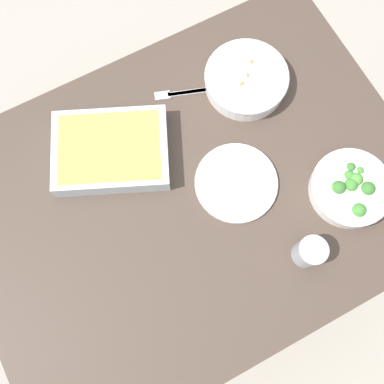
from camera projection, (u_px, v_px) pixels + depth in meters
The scene contains 9 objects.
ground_plane at pixel (192, 238), 1.86m from camera, with size 6.00×6.00×0.00m, color #B2A899.
dining_table at pixel (192, 200), 1.23m from camera, with size 1.20×0.90×0.74m.
stew_bowl at pixel (246, 79), 1.20m from camera, with size 0.23×0.23×0.06m.
broccoli_bowl at pixel (350, 188), 1.12m from camera, with size 0.21×0.21×0.07m.
baking_dish at pixel (111, 150), 1.14m from camera, with size 0.36×0.32×0.06m.
drink_cup at pixel (309, 252), 1.07m from camera, with size 0.07×0.07×0.08m.
side_plate at pixel (236, 183), 1.15m from camera, with size 0.22×0.22×0.01m, color silver.
spoon_by_stew at pixel (210, 89), 1.22m from camera, with size 0.17×0.07×0.01m.
fork_on_table at pixel (181, 93), 1.22m from camera, with size 0.17×0.08×0.01m.
Camera 1 is at (-0.14, -0.27, 1.85)m, focal length 40.65 mm.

